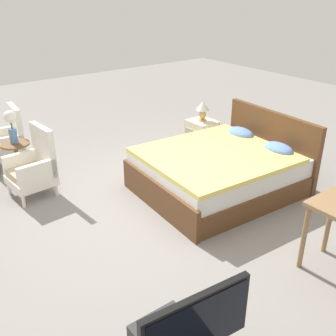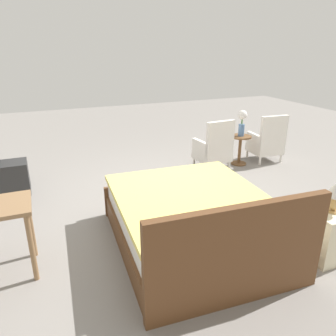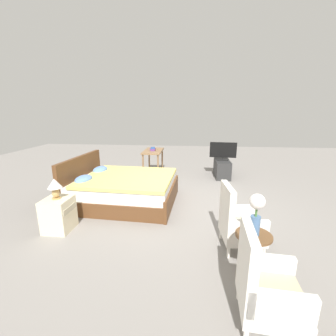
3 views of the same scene
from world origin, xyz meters
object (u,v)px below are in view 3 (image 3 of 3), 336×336
at_px(bed, 123,189).
at_px(table_lamp, 55,186).
at_px(side_table, 252,251).
at_px(vanity_desk, 153,154).
at_px(tv_flatscreen, 223,151).
at_px(flower_vase, 256,210).
at_px(armchair_by_window_right, 238,223).
at_px(book_stack, 153,149).
at_px(nightstand, 59,214).
at_px(armchair_by_window_left, 265,287).
at_px(tv_stand, 222,168).

bearing_deg(bed, table_lamp, 149.76).
relative_size(side_table, vanity_desk, 0.53).
bearing_deg(tv_flatscreen, flower_vase, 177.07).
height_order(bed, armchair_by_window_right, bed).
xyz_separation_m(tv_flatscreen, book_stack, (-0.08, 2.02, 0.04)).
bearing_deg(vanity_desk, bed, 172.31).
relative_size(bed, nightstand, 3.92).
bearing_deg(armchair_by_window_right, book_stack, 26.83).
distance_m(armchair_by_window_left, nightstand, 3.09).
distance_m(armchair_by_window_left, armchair_by_window_right, 1.16).
distance_m(armchair_by_window_left, side_table, 0.58).
bearing_deg(book_stack, armchair_by_window_left, -159.21).
relative_size(side_table, nightstand, 1.02).
height_order(bed, vanity_desk, bed).
height_order(flower_vase, tv_stand, flower_vase).
height_order(armchair_by_window_left, flower_vase, flower_vase).
distance_m(table_lamp, book_stack, 3.43).
distance_m(tv_stand, vanity_desk, 2.06).
bearing_deg(vanity_desk, side_table, -156.33).
distance_m(flower_vase, vanity_desk, 4.52).
relative_size(table_lamp, tv_flatscreen, 0.44).
xyz_separation_m(armchair_by_window_left, book_stack, (4.66, 1.77, 0.42)).
bearing_deg(vanity_desk, tv_stand, -89.33).
bearing_deg(tv_stand, flower_vase, 177.07).
bearing_deg(tv_flatscreen, vanity_desk, 90.73).
relative_size(side_table, table_lamp, 1.67).
relative_size(armchair_by_window_left, armchair_by_window_right, 1.00).
relative_size(armchair_by_window_right, vanity_desk, 0.88).
xyz_separation_m(tv_flatscreen, vanity_desk, (-0.03, 2.02, -0.12)).
bearing_deg(side_table, table_lamp, 74.16).
bearing_deg(flower_vase, tv_stand, -2.93).
relative_size(nightstand, tv_flatscreen, 0.72).
relative_size(flower_vase, book_stack, 2.02).
distance_m(armchair_by_window_right, flower_vase, 0.75).
bearing_deg(flower_vase, tv_flatscreen, -2.93).
bearing_deg(bed, armchair_by_window_left, -141.46).
xyz_separation_m(armchair_by_window_left, tv_stand, (4.74, -0.25, -0.13)).
relative_size(flower_vase, table_lamp, 1.45).
height_order(flower_vase, tv_flatscreen, flower_vase).
relative_size(flower_vase, nightstand, 0.89).
relative_size(armchair_by_window_left, tv_flatscreen, 1.23).
bearing_deg(table_lamp, armchair_by_window_left, -116.50).
relative_size(bed, flower_vase, 4.42).
distance_m(armchair_by_window_left, tv_flatscreen, 4.76).
distance_m(tv_stand, tv_flatscreen, 0.51).
distance_m(nightstand, tv_flatscreen, 4.54).
distance_m(side_table, book_stack, 4.49).
xyz_separation_m(bed, nightstand, (-1.21, 0.70, -0.03)).
xyz_separation_m(bed, book_stack, (2.08, -0.29, 0.49)).
bearing_deg(nightstand, table_lamp, 90.00).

